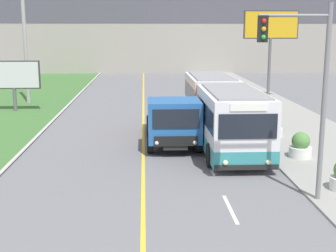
% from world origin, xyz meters
% --- Properties ---
extents(apartment_block_background, '(80.00, 8.04, 18.06)m').
position_xyz_m(apartment_block_background, '(0.00, 58.17, 9.03)').
color(apartment_block_background, gray).
rests_on(apartment_block_background, ground_plane).
extents(city_bus, '(2.69, 13.02, 2.97)m').
position_xyz_m(city_bus, '(3.96, 17.47, 1.51)').
color(city_bus, silver).
rests_on(city_bus, ground_plane).
extents(dump_truck, '(2.50, 6.68, 2.41)m').
position_xyz_m(dump_truck, '(1.43, 15.94, 1.22)').
color(dump_truck, black).
rests_on(dump_truck, ground_plane).
extents(utility_pole_far, '(1.80, 0.28, 10.89)m').
position_xyz_m(utility_pole_far, '(-8.85, 30.19, 5.50)').
color(utility_pole_far, '#9E9E99').
rests_on(utility_pole_far, ground_plane).
extents(traffic_light_mast, '(2.28, 0.32, 6.37)m').
position_xyz_m(traffic_light_mast, '(5.14, 8.36, 4.03)').
color(traffic_light_mast, slate).
rests_on(traffic_light_mast, ground_plane).
extents(billboard_large, '(4.30, 0.24, 7.00)m').
position_xyz_m(billboard_large, '(10.04, 30.94, 5.49)').
color(billboard_large, '#59595B').
rests_on(billboard_large, ground_plane).
extents(billboard_small, '(3.60, 0.24, 3.48)m').
position_xyz_m(billboard_small, '(-8.85, 26.43, 2.42)').
color(billboard_small, '#59595B').
rests_on(billboard_small, ground_plane).
extents(planter_round_second, '(0.99, 0.99, 1.12)m').
position_xyz_m(planter_round_second, '(6.85, 13.42, 0.57)').
color(planter_round_second, silver).
rests_on(planter_round_second, sidewalk_right).
extents(planter_round_third, '(1.02, 1.02, 1.10)m').
position_xyz_m(planter_round_third, '(6.80, 17.69, 0.56)').
color(planter_round_third, silver).
rests_on(planter_round_third, sidewalk_right).
extents(planter_round_far, '(1.02, 1.02, 1.11)m').
position_xyz_m(planter_round_far, '(6.78, 21.97, 0.56)').
color(planter_round_far, silver).
rests_on(planter_round_far, sidewalk_right).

